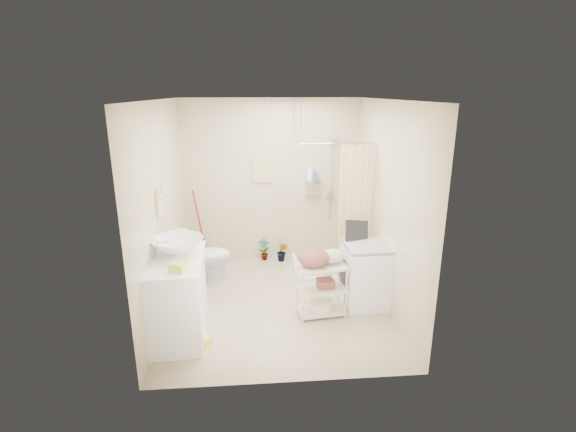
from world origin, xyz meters
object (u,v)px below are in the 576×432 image
object	(u,v)px
washing_machine	(366,274)
laundry_rack	(321,285)
vanity	(178,297)
toilet	(203,257)

from	to	relation	value
washing_machine	laundry_rack	distance (m)	0.66
vanity	washing_machine	distance (m)	2.36
vanity	toilet	distance (m)	1.38
washing_machine	vanity	bearing A→B (deg)	-168.57
vanity	toilet	size ratio (longest dim) A/B	1.35
vanity	toilet	world-z (taller)	vanity
vanity	laundry_rack	distance (m)	1.71
washing_machine	laundry_rack	size ratio (longest dim) A/B	1.03
toilet	washing_machine	world-z (taller)	washing_machine
toilet	washing_machine	bearing A→B (deg)	-116.46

